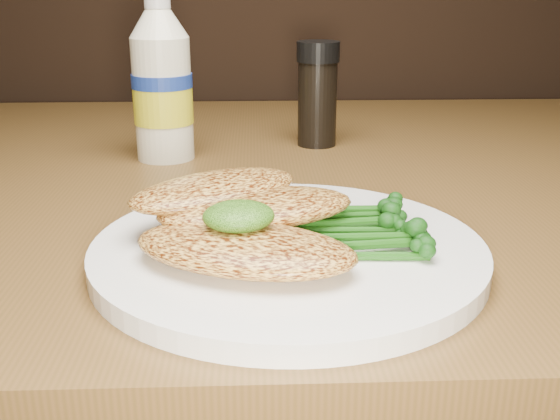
{
  "coord_description": "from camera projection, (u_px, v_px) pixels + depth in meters",
  "views": [
    {
      "loc": [
        0.0,
        0.37,
        0.94
      ],
      "look_at": [
        0.02,
        0.8,
        0.79
      ],
      "focal_mm": 42.48,
      "sensor_mm": 36.0,
      "label": 1
    }
  ],
  "objects": [
    {
      "name": "broccolini_bundle",
      "position": [
        343.0,
        225.0,
        0.48
      ],
      "size": [
        0.14,
        0.11,
        0.02
      ],
      "primitive_type": null,
      "rotation": [
        0.0,
        0.0,
        -0.05
      ],
      "color": "#1A5011",
      "rests_on": "plate"
    },
    {
      "name": "mayo_bottle",
      "position": [
        162.0,
        75.0,
        0.71
      ],
      "size": [
        0.08,
        0.08,
        0.18
      ],
      "primitive_type": null,
      "rotation": [
        0.0,
        0.0,
        -0.19
      ],
      "color": "white",
      "rests_on": "dining_table"
    },
    {
      "name": "chicken_front",
      "position": [
        244.0,
        248.0,
        0.43
      ],
      "size": [
        0.17,
        0.13,
        0.02
      ],
      "primitive_type": "ellipsoid",
      "rotation": [
        0.0,
        0.0,
        -0.34
      ],
      "color": "gold",
      "rests_on": "plate"
    },
    {
      "name": "pepper_grinder",
      "position": [
        317.0,
        94.0,
        0.78
      ],
      "size": [
        0.06,
        0.06,
        0.12
      ],
      "primitive_type": null,
      "rotation": [
        0.0,
        0.0,
        0.33
      ],
      "color": "black",
      "rests_on": "dining_table"
    },
    {
      "name": "plate",
      "position": [
        288.0,
        251.0,
        0.47
      ],
      "size": [
        0.28,
        0.28,
        0.01
      ],
      "primitive_type": "cylinder",
      "color": "white",
      "rests_on": "dining_table"
    },
    {
      "name": "pesto_front",
      "position": [
        239.0,
        216.0,
        0.43
      ],
      "size": [
        0.06,
        0.05,
        0.02
      ],
      "primitive_type": "ellipsoid",
      "rotation": [
        0.0,
        0.0,
        0.21
      ],
      "color": "black",
      "rests_on": "chicken_front"
    },
    {
      "name": "chicken_back",
      "position": [
        215.0,
        190.0,
        0.5
      ],
      "size": [
        0.15,
        0.14,
        0.02
      ],
      "primitive_type": "ellipsoid",
      "rotation": [
        0.0,
        0.0,
        0.6
      ],
      "color": "gold",
      "rests_on": "plate"
    },
    {
      "name": "chicken_mid",
      "position": [
        257.0,
        208.0,
        0.48
      ],
      "size": [
        0.16,
        0.11,
        0.02
      ],
      "primitive_type": "ellipsoid",
      "rotation": [
        0.0,
        0.0,
        0.27
      ],
      "color": "gold",
      "rests_on": "plate"
    }
  ]
}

